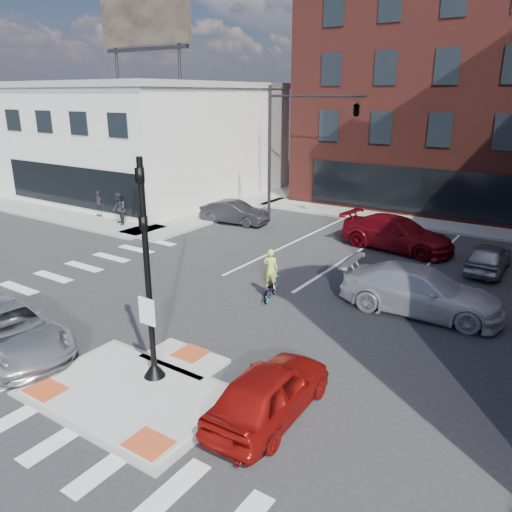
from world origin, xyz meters
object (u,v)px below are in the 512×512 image
Objects in this scene: bg_car_silver at (489,257)px; cyclist at (271,282)px; bg_car_dark at (234,212)px; white_pickup at (421,291)px; red_sedan at (269,391)px; silver_suv at (5,330)px; pedestrian_b at (99,203)px; bg_car_red at (397,233)px; pedestrian_a at (119,209)px.

bg_car_silver is 10.21m from cyclist.
bg_car_dark is at bearing -62.34° from cyclist.
bg_car_silver is at bearing -14.74° from white_pickup.
red_sedan is at bearing 80.44° from bg_car_silver.
silver_suv is 17.40m from pedestrian_b.
bg_car_red is at bearing -11.55° from silver_suv.
white_pickup is 18.43m from pedestrian_a.
silver_suv is 3.30× the size of pedestrian_b.
bg_car_red is 18.23m from pedestrian_b.
bg_car_dark is 2.58× the size of pedestrian_b.
red_sedan is 1.07× the size of bg_car_silver.
bg_car_red is 15.77m from pedestrian_a.
cyclist is 16.72m from pedestrian_b.
white_pickup is 2.99× the size of pedestrian_a.
cyclist is 1.24× the size of pedestrian_b.
red_sedan is at bearing -2.33° from pedestrian_a.
pedestrian_a reaches higher than cyclist.
red_sedan is 7.34m from cyclist.
red_sedan is 0.99× the size of bg_car_dark.
cyclist is (-1.83, -9.00, -0.15)m from bg_car_red.
pedestrian_b is (-2.76, 0.78, -0.14)m from pedestrian_a.
white_pickup reaches higher than silver_suv.
pedestrian_b is at bearing 7.81° from bg_car_silver.
pedestrian_b is at bearing 50.20° from silver_suv.
cyclist reaches higher than white_pickup.
bg_car_dark is at bearing 70.19° from pedestrian_a.
bg_car_silver is at bearing -95.08° from bg_car_red.
red_sedan is at bearing -69.27° from silver_suv.
pedestrian_b is at bearing 109.88° from bg_car_red.
bg_car_silver is 1.92× the size of cyclist.
silver_suv is 2.83× the size of pedestrian_a.
pedestrian_b is (-17.78, -4.00, 0.13)m from bg_car_red.
pedestrian_b reaches higher than bg_car_red.
pedestrian_a is 1.17× the size of pedestrian_b.
pedestrian_a reaches higher than bg_car_dark.
red_sedan is 0.72× the size of bg_car_red.
white_pickup is at bearing -123.47° from bg_car_dark.
white_pickup is 1.47× the size of bg_car_silver.
red_sedan is at bearing -25.36° from pedestrian_b.
cyclist is (-3.91, 6.21, -0.03)m from red_sedan.
white_pickup reaches higher than bg_car_silver.
silver_suv is 18.10m from bg_car_red.
silver_suv is at bearing -44.27° from pedestrian_b.
red_sedan is at bearing 168.47° from white_pickup.
cyclist is at bearing 11.31° from pedestrian_a.
bg_car_dark is 8.68m from pedestrian_b.
pedestrian_b is at bearing 78.62° from white_pickup.
red_sedan is at bearing -147.73° from bg_car_dark.
silver_suv reaches higher than red_sedan.
bg_car_silver is (2.42, 14.23, -0.05)m from red_sedan.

